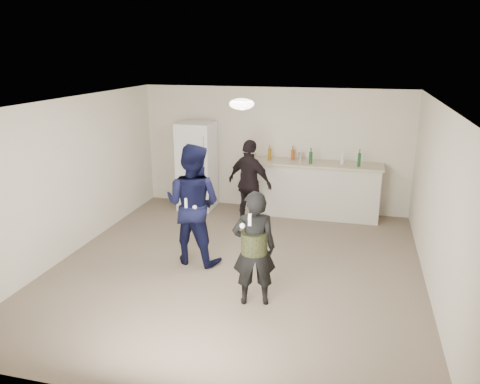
% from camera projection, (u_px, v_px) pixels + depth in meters
% --- Properties ---
extents(floor, '(6.00, 6.00, 0.00)m').
position_uv_depth(floor, '(237.00, 267.00, 7.18)').
color(floor, '#6B5B4C').
rests_on(floor, ground).
extents(ceiling, '(6.00, 6.00, 0.00)m').
position_uv_depth(ceiling, '(236.00, 103.00, 6.45)').
color(ceiling, silver).
rests_on(ceiling, wall_back).
extents(wall_back, '(6.00, 0.00, 6.00)m').
position_uv_depth(wall_back, '(274.00, 149.00, 9.60)').
color(wall_back, beige).
rests_on(wall_back, floor).
extents(wall_front, '(6.00, 0.00, 6.00)m').
position_uv_depth(wall_front, '(148.00, 285.00, 4.03)').
color(wall_front, beige).
rests_on(wall_front, floor).
extents(wall_left, '(0.00, 6.00, 6.00)m').
position_uv_depth(wall_left, '(70.00, 177.00, 7.47)').
color(wall_left, beige).
rests_on(wall_left, floor).
extents(wall_right, '(0.00, 6.00, 6.00)m').
position_uv_depth(wall_right, '(438.00, 204.00, 6.16)').
color(wall_right, beige).
rests_on(wall_right, floor).
extents(counter, '(2.60, 0.56, 1.05)m').
position_uv_depth(counter, '(312.00, 190.00, 9.30)').
color(counter, beige).
rests_on(counter, floor).
extents(counter_top, '(2.68, 0.64, 0.04)m').
position_uv_depth(counter_top, '(313.00, 164.00, 9.14)').
color(counter_top, beige).
rests_on(counter_top, counter).
extents(fridge, '(0.70, 0.70, 1.80)m').
position_uv_depth(fridge, '(197.00, 166.00, 9.69)').
color(fridge, white).
rests_on(fridge, floor).
extents(fridge_handle, '(0.02, 0.02, 0.60)m').
position_uv_depth(fridge_handle, '(204.00, 151.00, 9.17)').
color(fridge_handle, silver).
rests_on(fridge_handle, fridge).
extents(ceiling_dome, '(0.36, 0.36, 0.16)m').
position_uv_depth(ceiling_dome, '(242.00, 104.00, 6.74)').
color(ceiling_dome, white).
rests_on(ceiling_dome, ceiling).
extents(shaker, '(0.08, 0.08, 0.17)m').
position_uv_depth(shaker, '(300.00, 156.00, 9.28)').
color(shaker, silver).
rests_on(shaker, counter_top).
extents(man, '(1.00, 0.83, 1.87)m').
position_uv_depth(man, '(193.00, 204.00, 7.14)').
color(man, '#0F113E').
rests_on(man, floor).
extents(woman, '(0.64, 0.51, 1.54)m').
position_uv_depth(woman, '(254.00, 248.00, 5.96)').
color(woman, black).
rests_on(woman, floor).
extents(camo_shorts, '(0.34, 0.34, 0.28)m').
position_uv_depth(camo_shorts, '(254.00, 243.00, 5.94)').
color(camo_shorts, '#303618').
rests_on(camo_shorts, woman).
extents(spectator, '(1.04, 0.75, 1.64)m').
position_uv_depth(spectator, '(250.00, 183.00, 8.73)').
color(spectator, black).
rests_on(spectator, floor).
extents(remote_man, '(0.04, 0.04, 0.15)m').
position_uv_depth(remote_man, '(186.00, 203.00, 6.85)').
color(remote_man, white).
rests_on(remote_man, man).
extents(nunchuk_man, '(0.07, 0.07, 0.07)m').
position_uv_depth(nunchuk_man, '(195.00, 207.00, 6.87)').
color(nunchuk_man, white).
rests_on(nunchuk_man, man).
extents(remote_woman, '(0.04, 0.04, 0.15)m').
position_uv_depth(remote_woman, '(250.00, 220.00, 5.59)').
color(remote_woman, silver).
rests_on(remote_woman, woman).
extents(nunchuk_woman, '(0.07, 0.07, 0.07)m').
position_uv_depth(nunchuk_woman, '(242.00, 226.00, 5.67)').
color(nunchuk_woman, white).
rests_on(nunchuk_woman, woman).
extents(bottle_cluster, '(1.80, 0.32, 0.26)m').
position_uv_depth(bottle_cluster, '(309.00, 157.00, 9.12)').
color(bottle_cluster, '#8D6114').
rests_on(bottle_cluster, counter_top).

